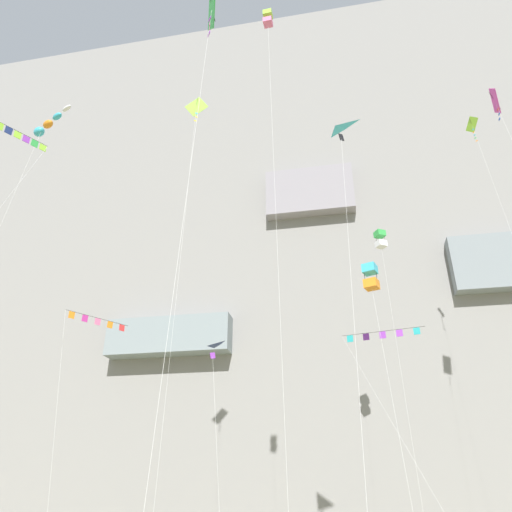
% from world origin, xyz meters
% --- Properties ---
extents(cliff_face, '(180.00, 22.87, 74.95)m').
position_xyz_m(cliff_face, '(0.00, 63.92, 37.45)').
color(cliff_face, gray).
rests_on(cliff_face, ground).
extents(kite_banner_far_left, '(6.08, 5.22, 13.23)m').
position_xyz_m(kite_banner_far_left, '(5.82, 35.02, 12.44)').
color(kite_banner_far_left, black).
rests_on(kite_banner_far_left, ground).
extents(kite_banner_far_right, '(2.85, 5.21, 14.11)m').
position_xyz_m(kite_banner_far_right, '(-15.24, 30.51, 13.24)').
color(kite_banner_far_right, black).
rests_on(kite_banner_far_right, ground).
extents(kite_box_low_right, '(1.09, 1.66, 33.19)m').
position_xyz_m(kite_box_low_right, '(-0.52, 21.82, 32.28)').
color(kite_box_low_right, '#8CCC33').
rests_on(kite_box_low_right, ground).
extents(kite_windsock_near_cliff, '(4.82, 2.82, 24.67)m').
position_xyz_m(kite_windsock_near_cliff, '(-15.46, 20.82, 24.30)').
color(kite_windsock_near_cliff, '#38B2D1').
rests_on(kite_windsock_near_cliff, ground).
extents(kite_delta_mid_left, '(2.64, 2.50, 10.80)m').
position_xyz_m(kite_delta_mid_left, '(-6.20, 29.53, 10.46)').
color(kite_delta_mid_left, navy).
rests_on(kite_delta_mid_left, ground).
extents(kite_diamond_low_left, '(2.50, 1.95, 34.52)m').
position_xyz_m(kite_diamond_low_left, '(16.72, 37.42, 31.42)').
color(kite_diamond_low_left, '#8CCC33').
rests_on(kite_diamond_low_left, ground).
extents(kite_diamond_high_left, '(0.74, 6.76, 33.02)m').
position_xyz_m(kite_diamond_high_left, '(17.03, 32.33, 31.09)').
color(kite_diamond_high_left, '#CC3399').
rests_on(kite_diamond_high_left, ground).
extents(kite_banner_upper_mid, '(1.81, 6.90, 20.75)m').
position_xyz_m(kite_banner_upper_mid, '(-14.37, 17.19, 19.25)').
color(kite_banner_upper_mid, black).
rests_on(kite_banner_upper_mid, ground).
extents(kite_box_upper_right, '(1.11, 2.26, 23.66)m').
position_xyz_m(kite_box_upper_right, '(6.90, 38.62, 22.79)').
color(kite_box_upper_right, green).
rests_on(kite_box_upper_right, ground).
extents(kite_diamond_high_right, '(1.20, 2.62, 25.01)m').
position_xyz_m(kite_diamond_high_right, '(-2.12, 14.00, 23.32)').
color(kite_diamond_high_right, green).
rests_on(kite_diamond_high_right, ground).
extents(kite_diamond_high_center, '(1.84, 3.00, 31.90)m').
position_xyz_m(kite_diamond_high_center, '(-7.51, 27.50, 29.59)').
color(kite_diamond_high_center, '#8CCC33').
rests_on(kite_diamond_high_center, ground).
extents(kite_box_mid_right, '(1.21, 3.86, 16.74)m').
position_xyz_m(kite_box_mid_right, '(5.11, 30.70, 15.81)').
color(kite_box_mid_right, '#38B2D1').
rests_on(kite_box_mid_right, ground).
extents(kite_delta_upper_left, '(2.13, 5.92, 23.83)m').
position_xyz_m(kite_delta_upper_left, '(3.54, 24.26, 23.19)').
color(kite_delta_upper_left, '#38B2D1').
rests_on(kite_delta_upper_left, ground).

